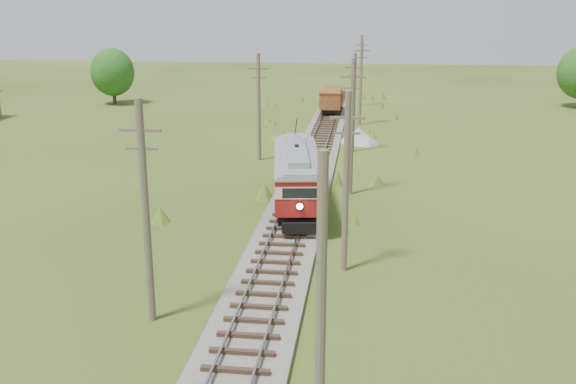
# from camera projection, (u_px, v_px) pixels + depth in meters

# --- Properties ---
(railbed_main) EXTENTS (3.60, 96.00, 0.57)m
(railbed_main) POSITION_uv_depth(u_px,v_px,m) (307.00, 178.00, 46.42)
(railbed_main) COLOR #605B54
(railbed_main) RESTS_ON ground
(streetcar) EXTENTS (4.23, 11.64, 5.27)m
(streetcar) POSITION_uv_depth(u_px,v_px,m) (297.00, 171.00, 39.13)
(streetcar) COLOR black
(streetcar) RESTS_ON ground
(gondola) EXTENTS (2.46, 7.27, 2.40)m
(gondola) POSITION_uv_depth(u_px,v_px,m) (331.00, 99.00, 73.62)
(gondola) COLOR black
(gondola) RESTS_ON ground
(gravel_pile) EXTENTS (3.73, 3.95, 1.35)m
(gravel_pile) POSITION_uv_depth(u_px,v_px,m) (360.00, 136.00, 58.98)
(gravel_pile) COLOR gray
(gravel_pile) RESTS_ON ground
(utility_pole_r_1) EXTENTS (0.30, 0.30, 8.80)m
(utility_pole_r_1) POSITION_uv_depth(u_px,v_px,m) (321.00, 310.00, 17.25)
(utility_pole_r_1) COLOR brown
(utility_pole_r_1) RESTS_ON ground
(utility_pole_r_2) EXTENTS (1.60, 0.30, 8.60)m
(utility_pole_r_2) POSITION_uv_depth(u_px,v_px,m) (346.00, 182.00, 29.60)
(utility_pole_r_2) COLOR brown
(utility_pole_r_2) RESTS_ON ground
(utility_pole_r_3) EXTENTS (1.60, 0.30, 9.00)m
(utility_pole_r_3) POSITION_uv_depth(u_px,v_px,m) (352.00, 126.00, 41.93)
(utility_pole_r_3) COLOR brown
(utility_pole_r_3) RESTS_ON ground
(utility_pole_r_4) EXTENTS (1.60, 0.30, 8.40)m
(utility_pole_r_4) POSITION_uv_depth(u_px,v_px,m) (354.00, 102.00, 54.42)
(utility_pole_r_4) COLOR brown
(utility_pole_r_4) RESTS_ON ground
(utility_pole_r_5) EXTENTS (1.60, 0.30, 8.90)m
(utility_pole_r_5) POSITION_uv_depth(u_px,v_px,m) (361.00, 81.00, 66.68)
(utility_pole_r_5) COLOR brown
(utility_pole_r_5) RESTS_ON ground
(utility_pole_r_6) EXTENTS (1.60, 0.30, 8.70)m
(utility_pole_r_6) POSITION_uv_depth(u_px,v_px,m) (361.00, 70.00, 79.11)
(utility_pole_r_6) COLOR brown
(utility_pole_r_6) RESTS_ON ground
(utility_pole_l_a) EXTENTS (1.60, 0.30, 9.00)m
(utility_pole_l_a) POSITION_uv_depth(u_px,v_px,m) (146.00, 211.00, 24.72)
(utility_pole_l_a) COLOR brown
(utility_pole_l_a) RESTS_ON ground
(utility_pole_l_b) EXTENTS (1.60, 0.30, 8.60)m
(utility_pole_l_b) POSITION_uv_depth(u_px,v_px,m) (259.00, 106.00, 51.47)
(utility_pole_l_b) COLOR brown
(utility_pole_l_b) RESTS_ON ground
(tree_mid_a) EXTENTS (5.46, 5.46, 7.03)m
(tree_mid_a) POSITION_uv_depth(u_px,v_px,m) (113.00, 72.00, 81.02)
(tree_mid_a) COLOR #38281C
(tree_mid_a) RESTS_ON ground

